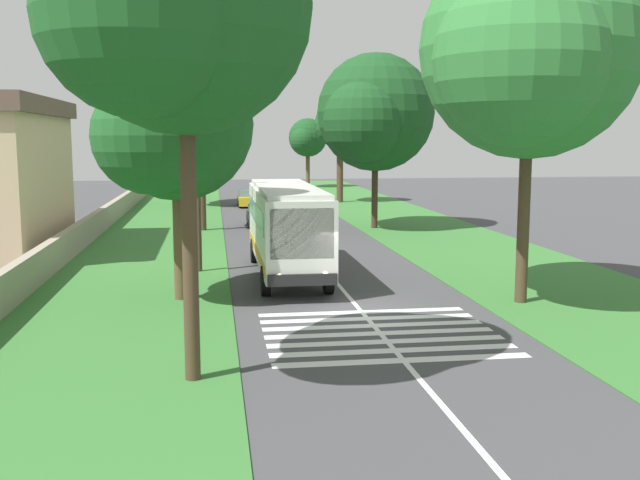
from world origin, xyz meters
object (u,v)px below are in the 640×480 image
roadside_tree_left_3 (198,97)px  roadside_tree_left_2 (194,117)px  roadside_tree_left_0 (172,130)px  roadside_tree_left_1 (174,13)px  trailing_car_0 (261,216)px  roadside_tree_right_2 (522,56)px  trailing_car_1 (303,206)px  trailing_car_2 (249,198)px  coach_bus (286,224)px  trailing_car_3 (284,192)px  roadside_tree_right_1 (307,139)px  roadside_tree_right_3 (372,115)px  utility_pole (197,173)px  roadside_tree_right_0 (339,125)px

roadside_tree_left_3 → roadside_tree_left_2: bearing=2.1°
roadside_tree_left_0 → roadside_tree_left_1: size_ratio=0.77×
trailing_car_0 → roadside_tree_right_2: roadside_tree_right_2 is taller
roadside_tree_right_2 → trailing_car_1: bearing=6.7°
trailing_car_2 → roadside_tree_left_2: 8.25m
roadside_tree_left_0 → roadside_tree_right_2: bearing=-100.3°
trailing_car_2 → roadside_tree_left_3: 18.12m
coach_bus → trailing_car_1: size_ratio=2.60×
coach_bus → roadside_tree_right_2: (-6.33, -7.27, 6.22)m
trailing_car_0 → trailing_car_3: same height
trailing_car_3 → roadside_tree_right_1: size_ratio=0.54×
trailing_car_3 → roadside_tree_right_1: 18.04m
roadside_tree_right_1 → roadside_tree_right_2: (-61.74, 0.55, 2.74)m
trailing_car_1 → roadside_tree_right_2: size_ratio=0.35×
roadside_tree_right_3 → roadside_tree_right_1: bearing=-1.3°
trailing_car_2 → roadside_tree_left_1: size_ratio=0.38×
trailing_car_0 → roadside_tree_left_0: roadside_tree_left_0 is taller
trailing_car_2 → utility_pole: bearing=173.4°
trailing_car_2 → trailing_car_3: bearing=-28.1°
roadside_tree_right_1 → roadside_tree_right_0: bearing=-179.3°
roadside_tree_left_0 → roadside_tree_right_2: (-2.11, -11.61, 2.40)m
trailing_car_2 → trailing_car_3: size_ratio=1.00×
trailing_car_0 → roadside_tree_left_2: roadside_tree_left_2 is taller
coach_bus → roadside_tree_right_3: bearing=-24.3°
trailing_car_2 → trailing_car_0: bearing=-179.5°
trailing_car_1 → roadside_tree_right_1: roadside_tree_right_1 is taller
trailing_car_0 → roadside_tree_left_2: bearing=15.8°
roadside_tree_left_3 → roadside_tree_right_1: bearing=-16.3°
roadside_tree_right_3 → roadside_tree_left_2: bearing=31.8°
roadside_tree_left_2 → trailing_car_2: bearing=-110.3°
roadside_tree_left_1 → trailing_car_2: bearing=-4.6°
roadside_tree_left_1 → utility_pole: (14.58, -0.11, -4.18)m
roadside_tree_left_0 → roadside_tree_left_3: bearing=-1.6°
roadside_tree_left_3 → utility_pole: bearing=-179.3°
trailing_car_3 → roadside_tree_left_3: roadside_tree_left_3 is taller
roadside_tree_right_2 → roadside_tree_right_3: 21.60m
trailing_car_2 → coach_bus: bearing=-179.9°
roadside_tree_right_0 → roadside_tree_right_3: (-19.43, 1.19, 0.25)m
trailing_car_1 → roadside_tree_right_1: (30.76, -4.18, 4.95)m
trailing_car_2 → utility_pole: 31.03m
coach_bus → trailing_car_1: bearing=-8.4°
roadside_tree_left_2 → roadside_tree_right_2: 41.55m
roadside_tree_left_3 → roadside_tree_right_0: size_ratio=1.15×
trailing_car_0 → roadside_tree_right_3: size_ratio=0.39×
trailing_car_0 → roadside_tree_left_2: (15.97, 4.53, 6.79)m
coach_bus → roadside_tree_left_1: (-13.30, 3.72, 6.25)m
trailing_car_1 → roadside_tree_left_3: bearing=139.9°
trailing_car_2 → roadside_tree_right_0: bearing=-71.3°
coach_bus → roadside_tree_left_1: size_ratio=0.98×
coach_bus → roadside_tree_right_2: bearing=-131.0°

